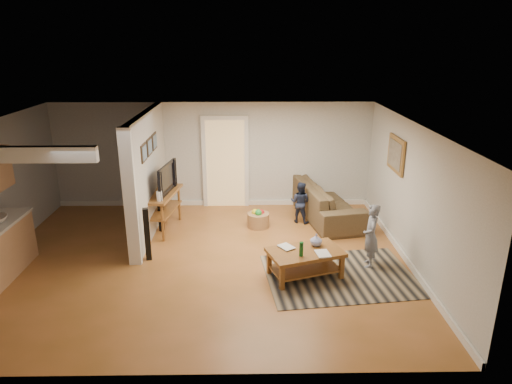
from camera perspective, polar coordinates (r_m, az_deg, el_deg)
The scene contains 11 objects.
ground at distance 8.54m, azimuth -6.66°, elevation -8.53°, with size 7.50×7.50×0.00m, color brown.
room_shell at distance 8.56m, azimuth -13.87°, elevation 1.65°, with size 7.54×6.02×2.52m.
area_rug at distance 8.11m, azimuth 10.43°, elevation -10.23°, with size 2.51×1.84×0.01m, color black.
sofa at distance 10.64m, azimuth 8.58°, elevation -2.96°, with size 2.63×1.03×0.77m, color #403920.
coffee_table at distance 7.86m, azimuth 6.26°, elevation -7.95°, with size 1.40×1.08×0.73m.
tv_console at distance 9.71m, azimuth -11.52°, elevation -0.51°, with size 0.68×1.38×1.14m.
speaker_left at distance 8.55m, azimuth -13.45°, elevation -5.17°, with size 0.10×0.10×1.01m, color black.
speaker_right at distance 9.77m, azimuth -11.83°, elevation -2.39°, with size 0.09×0.09×0.88m, color black.
toy_basket at distance 9.87m, azimuth 0.29°, elevation -3.42°, with size 0.47×0.47×0.42m.
child at distance 8.56m, azimuth 13.85°, elevation -8.91°, with size 0.42×0.28×1.16m, color slate.
toddler at distance 10.23m, azimuth 5.45°, elevation -3.74°, with size 0.45×0.35×0.93m, color #1D253D.
Camera 1 is at (0.86, -7.55, 3.88)m, focal length 32.00 mm.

